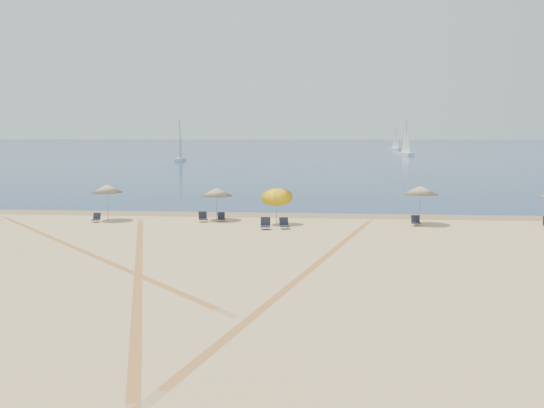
{
  "coord_description": "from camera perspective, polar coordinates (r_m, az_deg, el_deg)",
  "views": [
    {
      "loc": [
        3.07,
        -17.16,
        6.05
      ],
      "look_at": [
        0.0,
        20.0,
        1.3
      ],
      "focal_mm": 37.55,
      "sensor_mm": 36.0,
      "label": 1
    }
  ],
  "objects": [
    {
      "name": "ocean",
      "position": [
        242.25,
        4.01,
        5.81
      ],
      "size": [
        500.0,
        500.0,
        0.0
      ],
      "primitive_type": "plane",
      "color": "#0C2151",
      "rests_on": "ground"
    },
    {
      "name": "umbrella_3",
      "position": [
        37.12,
        0.48,
        1.07
      ],
      "size": [
        2.09,
        2.17,
        2.79
      ],
      "color": "gray",
      "rests_on": "ground"
    },
    {
      "name": "tire_tracks",
      "position": [
        27.72,
        -10.06,
        -5.45
      ],
      "size": [
        50.16,
        42.02,
        0.0
      ],
      "color": "tan",
      "rests_on": "ground"
    },
    {
      "name": "chair_7",
      "position": [
        37.97,
        14.22,
        -1.68
      ],
      "size": [
        0.58,
        0.68,
        0.67
      ],
      "rotation": [
        0.0,
        0.0,
        0.05
      ],
      "color": "black",
      "rests_on": "ground"
    },
    {
      "name": "wet_sand",
      "position": [
        41.71,
        0.45,
        -1.07
      ],
      "size": [
        500.0,
        500.0,
        0.0
      ],
      "primitive_type": "plane",
      "color": "olive",
      "rests_on": "ground"
    },
    {
      "name": "ground",
      "position": [
        18.45,
        -5.23,
        -11.91
      ],
      "size": [
        160.0,
        160.0,
        0.0
      ],
      "primitive_type": "plane",
      "color": "tan",
      "rests_on": "ground"
    },
    {
      "name": "chair_4",
      "position": [
        38.77,
        -5.09,
        -1.34
      ],
      "size": [
        0.65,
        0.71,
        0.61
      ],
      "rotation": [
        0.0,
        0.0,
        0.29
      ],
      "color": "black",
      "rests_on": "ground"
    },
    {
      "name": "umbrella_2",
      "position": [
        39.22,
        -5.6,
        1.21
      ],
      "size": [
        2.23,
        2.23,
        2.28
      ],
      "color": "gray",
      "rests_on": "ground"
    },
    {
      "name": "umbrella_1",
      "position": [
        40.52,
        -16.21,
        1.5
      ],
      "size": [
        2.13,
        2.13,
        2.53
      ],
      "color": "gray",
      "rests_on": "ground"
    },
    {
      "name": "chair_6",
      "position": [
        35.7,
        1.23,
        -2.0
      ],
      "size": [
        0.74,
        0.81,
        0.7
      ],
      "rotation": [
        0.0,
        0.0,
        0.27
      ],
      "color": "black",
      "rests_on": "ground"
    },
    {
      "name": "chair_2",
      "position": [
        40.12,
        -17.21,
        -1.35
      ],
      "size": [
        0.52,
        0.61,
        0.61
      ],
      "rotation": [
        0.0,
        0.0,
        0.03
      ],
      "color": "black",
      "rests_on": "ground"
    },
    {
      "name": "chair_3",
      "position": [
        38.7,
        -6.94,
        -1.34
      ],
      "size": [
        0.75,
        0.81,
        0.68
      ],
      "rotation": [
        0.0,
        0.0,
        0.35
      ],
      "color": "black",
      "rests_on": "ground"
    },
    {
      "name": "umbrella_4",
      "position": [
        38.51,
        14.66,
        1.36
      ],
      "size": [
        2.32,
        2.32,
        2.59
      ],
      "color": "gray",
      "rests_on": "ground"
    },
    {
      "name": "sailboat_1",
      "position": [
        151.63,
        13.3,
        5.85
      ],
      "size": [
        3.31,
        6.5,
        9.4
      ],
      "rotation": [
        0.0,
        0.0,
        0.28
      ],
      "color": "white",
      "rests_on": "ocean"
    },
    {
      "name": "sailboat_0",
      "position": [
        120.58,
        -9.18,
        5.52
      ],
      "size": [
        1.86,
        5.82,
        8.54
      ],
      "rotation": [
        0.0,
        0.0,
        0.07
      ],
      "color": "white",
      "rests_on": "ocean"
    },
    {
      "name": "sailboat_2",
      "position": [
        200.73,
        12.29,
        5.99
      ],
      "size": [
        3.24,
        4.96,
        7.29
      ],
      "rotation": [
        0.0,
        0.0,
        0.45
      ],
      "color": "white",
      "rests_on": "ocean"
    },
    {
      "name": "chair_5",
      "position": [
        35.52,
        -0.66,
        -2.01
      ],
      "size": [
        0.68,
        0.77,
        0.74
      ],
      "rotation": [
        0.0,
        0.0,
        0.09
      ],
      "color": "black",
      "rests_on": "ground"
    }
  ]
}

